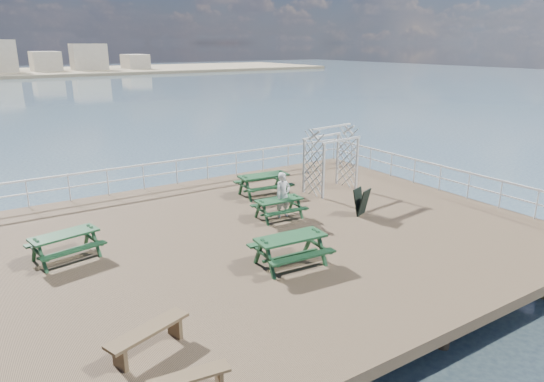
{
  "coord_description": "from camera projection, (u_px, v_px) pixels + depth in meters",
  "views": [
    {
      "loc": [
        -7.55,
        -12.53,
        5.91
      ],
      "look_at": [
        0.97,
        0.69,
        1.1
      ],
      "focal_mm": 32.0,
      "sensor_mm": 36.0,
      "label": 1
    }
  ],
  "objects": [
    {
      "name": "ground",
      "position": [
        258.0,
        238.0,
        15.75
      ],
      "size": [
        18.0,
        14.0,
        0.3
      ],
      "primitive_type": "cube",
      "color": "brown",
      "rests_on": "ground"
    },
    {
      "name": "sea_backdrop",
      "position": [
        40.0,
        68.0,
        130.13
      ],
      "size": [
        300.0,
        300.0,
        9.2
      ],
      "color": "#384C5F",
      "rests_on": "ground"
    },
    {
      "name": "railing",
      "position": [
        220.0,
        189.0,
        17.48
      ],
      "size": [
        17.77,
        13.76,
        1.1
      ],
      "color": "silver",
      "rests_on": "ground"
    },
    {
      "name": "picnic_table_a",
      "position": [
        65.0,
        241.0,
        13.69
      ],
      "size": [
        2.06,
        1.78,
        0.88
      ],
      "rotation": [
        0.0,
        0.0,
        0.2
      ],
      "color": "#153A1C",
      "rests_on": "ground"
    },
    {
      "name": "picnic_table_b",
      "position": [
        279.0,
        204.0,
        16.94
      ],
      "size": [
        1.73,
        1.43,
        0.8
      ],
      "rotation": [
        0.0,
        0.0,
        -0.06
      ],
      "color": "#153A1C",
      "rests_on": "ground"
    },
    {
      "name": "picnic_table_c",
      "position": [
        264.0,
        180.0,
        19.49
      ],
      "size": [
        2.12,
        1.77,
        0.97
      ],
      "rotation": [
        0.0,
        0.0,
        -0.09
      ],
      "color": "#153A1C",
      "rests_on": "ground"
    },
    {
      "name": "picnic_table_d",
      "position": [
        291.0,
        244.0,
        13.33
      ],
      "size": [
        2.07,
        1.72,
        0.95
      ],
      "rotation": [
        0.0,
        0.0,
        -0.07
      ],
      "color": "#153A1C",
      "rests_on": "ground"
    },
    {
      "name": "flat_bench_near",
      "position": [
        148.0,
        334.0,
        9.59
      ],
      "size": [
        1.84,
        0.99,
        0.52
      ],
      "rotation": [
        0.0,
        0.0,
        0.34
      ],
      "color": "brown",
      "rests_on": "ground"
    },
    {
      "name": "flat_bench_far",
      "position": [
        189.0,
        380.0,
        8.41
      ],
      "size": [
        1.47,
        0.53,
        0.41
      ],
      "rotation": [
        0.0,
        0.0,
        -0.13
      ],
      "color": "brown",
      "rests_on": "ground"
    },
    {
      "name": "trellis_arbor",
      "position": [
        331.0,
        162.0,
        19.93
      ],
      "size": [
        2.32,
        1.44,
        2.72
      ],
      "rotation": [
        0.0,
        0.0,
        0.13
      ],
      "color": "silver",
      "rests_on": "ground"
    },
    {
      "name": "sandwich_board",
      "position": [
        361.0,
        202.0,
        17.29
      ],
      "size": [
        0.72,
        0.63,
        0.98
      ],
      "rotation": [
        0.0,
        0.0,
        0.38
      ],
      "color": "black",
      "rests_on": "ground"
    },
    {
      "name": "person",
      "position": [
        283.0,
        195.0,
        17.01
      ],
      "size": [
        0.59,
        0.39,
        1.61
      ],
      "primitive_type": "imported",
      "rotation": [
        0.0,
        0.0,
        -0.01
      ],
      "color": "silver",
      "rests_on": "ground"
    }
  ]
}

